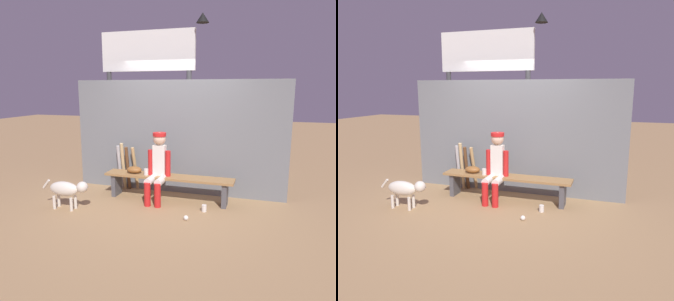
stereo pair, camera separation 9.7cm
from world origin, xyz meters
The scene contains 14 objects.
ground_plane centered at (0.00, 0.00, 0.00)m, with size 30.00×30.00×0.00m, color #9E7A51.
chainlink_fence centered at (0.00, 0.48, 1.05)m, with size 4.01×0.03×2.10m, color slate.
dugout_bench centered at (0.00, 0.00, 0.34)m, with size 2.29×0.36×0.44m.
player_seated centered at (-0.15, -0.11, 0.65)m, with size 0.41×0.55×1.20m.
baseball_glove centered at (-0.64, 0.00, 0.50)m, with size 0.28×0.20×0.12m, color brown.
bat_wood_tan centered at (-0.79, 0.40, 0.42)m, with size 0.06×0.06×0.85m, color tan.
bat_wood_dark centered at (-0.92, 0.34, 0.43)m, with size 0.06×0.06×0.85m, color brown.
bat_wood_natural centered at (-1.00, 0.31, 0.47)m, with size 0.06×0.06×0.94m, color tan.
bat_aluminum_silver centered at (-1.09, 0.35, 0.43)m, with size 0.06×0.06×0.87m, color #B7B7BC.
baseball centered at (0.52, -0.77, 0.04)m, with size 0.07×0.07×0.07m, color white.
cup_on_ground centered at (0.71, -0.35, 0.06)m, with size 0.08×0.08×0.11m, color silver.
cup_on_bench centered at (-0.38, -0.06, 0.50)m, with size 0.08×0.08×0.11m, color silver.
scoreboard centered at (-0.72, 1.10, 2.33)m, with size 2.25×0.27×3.32m.
dog centered at (-1.44, -0.90, 0.34)m, with size 0.84×0.20×0.49m.
Camera 1 is at (1.61, -5.16, 1.95)m, focal length 34.23 mm.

